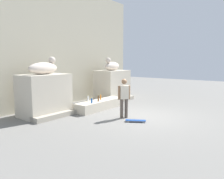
# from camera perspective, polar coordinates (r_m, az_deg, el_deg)

# --- Properties ---
(ground_plane) EXTENTS (40.00, 40.00, 0.00)m
(ground_plane) POSITION_cam_1_polar(r_m,az_deg,el_deg) (9.63, 7.80, -7.02)
(ground_plane) COLOR slate
(facade_wall) EXTENTS (11.08, 0.60, 6.52)m
(facade_wall) POSITION_cam_1_polar(r_m,az_deg,el_deg) (12.70, -12.85, 11.20)
(facade_wall) COLOR #BAB299
(facade_wall) RESTS_ON ground_plane
(pedestal_left) EXTENTS (2.07, 1.36, 1.83)m
(pedestal_left) POSITION_cam_1_polar(r_m,az_deg,el_deg) (10.00, -17.37, -1.40)
(pedestal_left) COLOR beige
(pedestal_left) RESTS_ON ground_plane
(pedestal_right) EXTENTS (2.07, 1.36, 1.83)m
(pedestal_right) POSITION_cam_1_polar(r_m,az_deg,el_deg) (13.41, 0.06, 1.14)
(pedestal_right) COLOR beige
(pedestal_right) RESTS_ON ground_plane
(statue_reclining_left) EXTENTS (1.68, 0.85, 0.78)m
(statue_reclining_left) POSITION_cam_1_polar(r_m,az_deg,el_deg) (9.92, -17.49, 5.48)
(statue_reclining_left) COLOR beige
(statue_reclining_left) RESTS_ON pedestal_left
(statue_reclining_right) EXTENTS (1.68, 0.88, 0.78)m
(statue_reclining_right) POSITION_cam_1_polar(r_m,az_deg,el_deg) (13.29, -0.01, 6.26)
(statue_reclining_right) COLOR beige
(statue_reclining_right) RESTS_ON pedestal_right
(ledge_block) EXTENTS (2.96, 0.77, 0.45)m
(ledge_block) POSITION_cam_1_polar(r_m,az_deg,el_deg) (10.92, -3.11, -4.00)
(ledge_block) COLOR beige
(ledge_block) RESTS_ON ground_plane
(skater) EXTENTS (0.45, 0.37, 1.67)m
(skater) POSITION_cam_1_polar(r_m,az_deg,el_deg) (9.14, 3.20, -1.84)
(skater) COLOR brown
(skater) RESTS_ON ground_plane
(skateboard) EXTENTS (0.58, 0.79, 0.08)m
(skateboard) POSITION_cam_1_polar(r_m,az_deg,el_deg) (8.72, 6.23, -8.11)
(skateboard) COLOR navy
(skateboard) RESTS_ON ground_plane
(bottle_clear) EXTENTS (0.06, 0.06, 0.33)m
(bottle_clear) POSITION_cam_1_polar(r_m,az_deg,el_deg) (10.55, -6.33, -2.44)
(bottle_clear) COLOR silver
(bottle_clear) RESTS_ON ledge_block
(bottle_blue) EXTENTS (0.08, 0.08, 0.27)m
(bottle_blue) POSITION_cam_1_polar(r_m,az_deg,el_deg) (10.13, -5.37, -3.00)
(bottle_blue) COLOR #194C99
(bottle_blue) RESTS_ON ledge_block
(bottle_orange) EXTENTS (0.06, 0.06, 0.29)m
(bottle_orange) POSITION_cam_1_polar(r_m,az_deg,el_deg) (11.02, -3.01, -2.07)
(bottle_orange) COLOR orange
(bottle_orange) RESTS_ON ledge_block
(bottle_brown) EXTENTS (0.07, 0.07, 0.31)m
(bottle_brown) POSITION_cam_1_polar(r_m,az_deg,el_deg) (10.55, -3.63, -2.44)
(bottle_brown) COLOR #593314
(bottle_brown) RESTS_ON ledge_block
(stair_step) EXTENTS (6.99, 0.50, 0.21)m
(stair_step) POSITION_cam_1_polar(r_m,az_deg,el_deg) (11.23, -4.78, -4.33)
(stair_step) COLOR #A9A08F
(stair_step) RESTS_ON ground_plane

